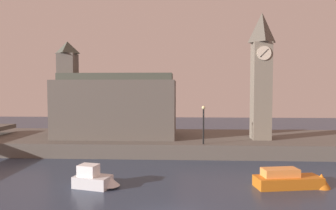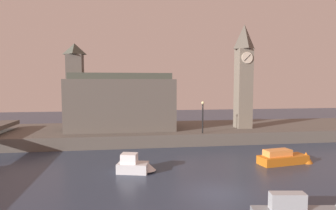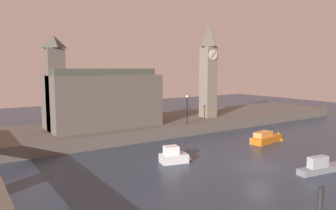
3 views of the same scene
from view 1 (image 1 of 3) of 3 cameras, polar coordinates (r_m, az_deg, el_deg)
far_embankment at (r=36.03m, az=1.44°, el=-7.00°), size 70.00×12.00×1.50m
clock_tower at (r=34.65m, az=17.20°, el=5.61°), size 2.15×2.20×13.81m
parliament_hall at (r=35.83m, az=-10.17°, el=-0.04°), size 13.68×6.70×11.07m
streetlamp at (r=30.36m, az=6.72°, el=-2.87°), size 0.36×0.36×3.85m
boat_patrol_orange at (r=23.91m, az=22.84°, el=-12.98°), size 5.59×2.30×1.51m
boat_ferry_white at (r=22.73m, az=-13.51°, el=-13.46°), size 3.49×2.06×1.63m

